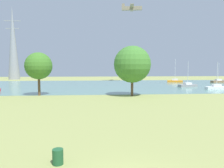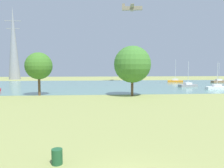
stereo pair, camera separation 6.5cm
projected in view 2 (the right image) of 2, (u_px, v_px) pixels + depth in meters
The scene contains 11 objects.
ground_plane at pixel (106, 102), 30.29m from camera, with size 160.00×160.00×0.00m, color #8C9351.
litter_bin at pixel (57, 157), 11.00m from camera, with size 0.56×0.56×0.80m, color #1E512D.
water_surface at pixel (101, 85), 58.11m from camera, with size 140.00×40.00×0.02m, color slate.
sailboat_orange at pixel (175, 81), 69.35m from camera, with size 5.03×2.91×7.50m.
sailboat_brown at pixel (219, 81), 67.94m from camera, with size 4.99×2.34×6.24m.
sailboat_white at pixel (217, 87), 47.57m from camera, with size 4.82×1.57×6.13m.
sailboat_gray at pixel (188, 85), 53.15m from camera, with size 5.02×2.62×6.38m.
tree_mid_shore at pixel (39, 66), 37.10m from camera, with size 4.70×4.70×7.54m.
tree_west_far at pixel (132, 64), 36.43m from camera, with size 6.33×6.33×8.62m.
electricity_pylon at pixel (14, 43), 84.13m from camera, with size 6.40×4.40×28.79m.
light_aircraft at pixel (132, 8), 67.31m from camera, with size 6.49×8.47×2.10m.
Camera 2 is at (-1.50, -7.95, 5.03)m, focal length 34.20 mm.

